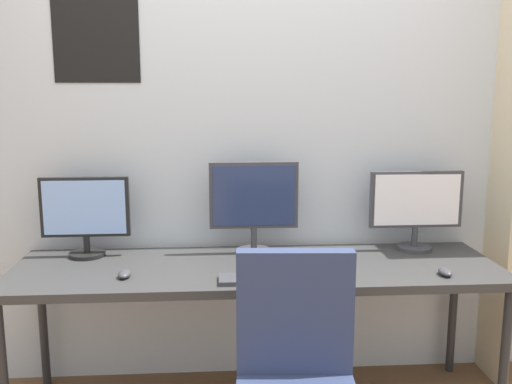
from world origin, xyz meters
The scene contains 8 objects.
wall_back centered at (0.00, 1.02, 1.30)m, with size 4.74×0.11×2.60m.
desk centered at (0.00, 0.60, 0.69)m, with size 2.34×0.68×0.74m.
monitor_left centered at (-0.85, 0.81, 0.96)m, with size 0.44×0.18×0.41m.
monitor_center centered at (0.00, 0.81, 1.01)m, with size 0.45×0.18×0.47m.
monitor_right centered at (0.85, 0.81, 0.98)m, with size 0.49×0.18×0.42m.
keyboard_main centered at (0.00, 0.37, 0.75)m, with size 0.37×0.13×0.02m, color #38383D.
mouse_left_side centered at (0.85, 0.39, 0.76)m, with size 0.06×0.10×0.03m, color #38383D.
mouse_right_side centered at (-0.61, 0.46, 0.76)m, with size 0.06×0.10×0.03m, color #38383D.
Camera 1 is at (-0.19, -2.03, 1.58)m, focal length 40.00 mm.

